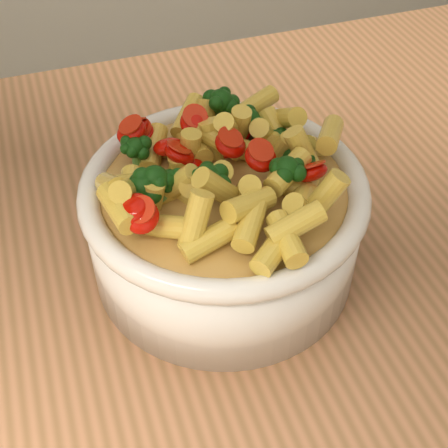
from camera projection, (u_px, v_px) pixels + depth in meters
name	position (u px, v px, depth m)	size (l,w,h in m)	color
table	(124.00, 374.00, 0.59)	(1.20, 0.80, 0.90)	#AB6F49
serving_bowl	(224.00, 223.00, 0.52)	(0.23, 0.23, 0.10)	white
pasta_salad	(224.00, 165.00, 0.48)	(0.18, 0.18, 0.04)	#F9D64E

